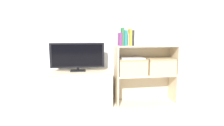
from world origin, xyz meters
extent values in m
plane|color=#BCB2A3|center=(0.00, 0.00, 0.00)|extent=(16.00, 16.00, 0.00)
cube|color=silver|center=(0.00, 0.45, 1.20)|extent=(10.00, 0.05, 2.40)
cube|color=#CCB793|center=(-0.50, 0.21, 0.25)|extent=(0.99, 0.41, 0.50)
cube|color=#CCB793|center=(-0.50, 0.21, 0.51)|extent=(1.01, 0.43, 0.02)
cube|color=black|center=(-0.50, 0.21, 0.53)|extent=(0.22, 0.14, 0.01)
cylinder|color=black|center=(-0.50, 0.21, 0.55)|extent=(0.04, 0.04, 0.04)
cube|color=black|center=(-0.50, 0.21, 0.75)|extent=(0.78, 0.04, 0.36)
cube|color=black|center=(-0.50, 0.19, 0.75)|extent=(0.72, 0.00, 0.32)
cube|color=#CCB793|center=(0.07, 0.15, 0.22)|extent=(0.02, 0.30, 0.45)
cube|color=#CCB793|center=(0.99, 0.15, 0.22)|extent=(0.02, 0.30, 0.45)
cube|color=#CCB793|center=(0.53, 0.29, 0.22)|extent=(0.90, 0.02, 0.45)
cube|color=#CCB793|center=(0.53, 0.15, 0.44)|extent=(0.90, 0.30, 0.02)
cube|color=#CCB793|center=(0.07, 0.15, 0.67)|extent=(0.02, 0.30, 0.45)
cube|color=#CCB793|center=(0.99, 0.15, 0.67)|extent=(0.02, 0.30, 0.45)
cube|color=#CCB793|center=(0.53, 0.29, 0.67)|extent=(0.90, 0.02, 0.45)
cube|color=#CCB793|center=(0.53, 0.15, 0.88)|extent=(0.90, 0.30, 0.02)
cube|color=#6B2D66|center=(0.11, 0.10, 0.99)|extent=(0.04, 0.16, 0.19)
cube|color=#286638|center=(0.14, 0.10, 1.02)|extent=(0.03, 0.13, 0.26)
cube|color=#1E7075|center=(0.18, 0.10, 1.00)|extent=(0.04, 0.14, 0.22)
cube|color=tan|center=(0.22, 0.10, 0.98)|extent=(0.02, 0.14, 0.17)
cube|color=gold|center=(0.26, 0.10, 1.01)|extent=(0.03, 0.12, 0.24)
cube|color=#232328|center=(0.29, 0.10, 1.01)|extent=(0.03, 0.13, 0.22)
cube|color=tan|center=(0.30, 0.14, 0.57)|extent=(0.42, 0.26, 0.25)
cube|color=#917E5B|center=(0.30, 0.14, 0.68)|extent=(0.43, 0.27, 0.02)
cube|color=tan|center=(0.75, 0.14, 0.57)|extent=(0.42, 0.26, 0.25)
cube|color=#917E5B|center=(0.75, 0.14, 0.68)|extent=(0.43, 0.27, 0.02)
cube|color=#BCBCC1|center=(0.30, 0.14, 0.70)|extent=(0.35, 0.21, 0.02)
cylinder|color=#99999E|center=(0.30, 0.14, 0.71)|extent=(0.02, 0.02, 0.00)
camera|label=1|loc=(-0.41, -2.39, 1.02)|focal=28.00mm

